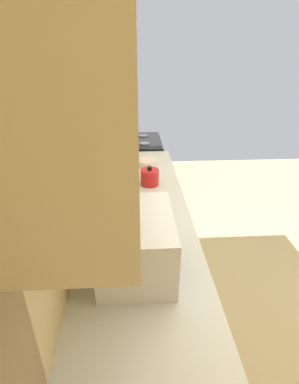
{
  "coord_description": "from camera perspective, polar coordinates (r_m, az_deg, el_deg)",
  "views": [
    {
      "loc": [
        -1.7,
        1.2,
        1.87
      ],
      "look_at": [
        -0.59,
        1.14,
        1.3
      ],
      "focal_mm": 27.2,
      "sensor_mm": 36.0,
      "label": 1
    }
  ],
  "objects": [
    {
      "name": "wall_back",
      "position": [
        1.83,
        -14.57,
        7.83
      ],
      "size": [
        4.02,
        0.12,
        2.58
      ],
      "primitive_type": "cube",
      "color": "#E1C17C",
      "rests_on": "ground_plane"
    },
    {
      "name": "ground_plane",
      "position": [
        2.8,
        24.5,
        -17.9
      ],
      "size": [
        6.24,
        6.24,
        0.0
      ],
      "primitive_type": "plane",
      "color": "tan"
    },
    {
      "name": "bowl",
      "position": [
        2.62,
        -0.45,
        5.79
      ],
      "size": [
        0.17,
        0.17,
        0.05
      ],
      "color": "silver",
      "rests_on": "counter_run"
    },
    {
      "name": "oven_range",
      "position": [
        3.46,
        -2.9,
        3.02
      ],
      "size": [
        0.67,
        0.62,
        1.07
      ],
      "color": "black",
      "rests_on": "ground_plane"
    },
    {
      "name": "counter_run",
      "position": [
        1.92,
        -1.73,
        -20.69
      ],
      "size": [
        3.08,
        0.67,
        0.89
      ],
      "color": "beige",
      "rests_on": "ground_plane"
    },
    {
      "name": "kettle",
      "position": [
        2.25,
        0.04,
        2.97
      ],
      "size": [
        0.19,
        0.14,
        0.15
      ],
      "color": "red",
      "rests_on": "counter_run"
    },
    {
      "name": "microwave",
      "position": [
        1.39,
        -2.58,
        -9.91
      ],
      "size": [
        0.47,
        0.35,
        0.29
      ],
      "color": "white",
      "rests_on": "counter_run"
    },
    {
      "name": "upper_cabinets",
      "position": [
        1.3,
        -10.72,
        24.92
      ],
      "size": [
        1.78,
        0.31,
        0.73
      ],
      "color": "beige"
    }
  ]
}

